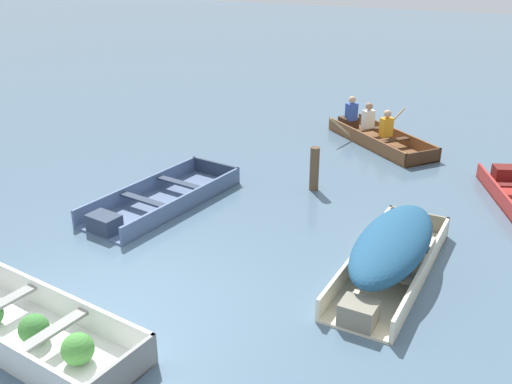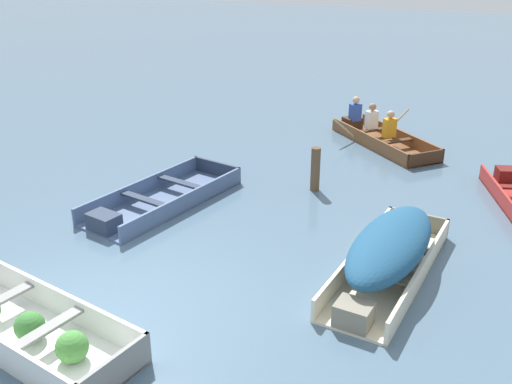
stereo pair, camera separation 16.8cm
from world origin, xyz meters
name	(u,v)px [view 2 (the right image)]	position (x,y,z in m)	size (l,w,h in m)	color
ground_plane	(118,306)	(0.00, 0.00, 0.00)	(80.00, 80.00, 0.00)	slate
dinghy_white_foreground	(20,324)	(-0.63, -1.02, 0.17)	(3.32, 1.40, 0.42)	white
skiff_slate_blue_near_moored	(158,200)	(-1.44, 2.82, 0.11)	(1.56, 3.31, 0.33)	#475B7F
skiff_cream_mid_moored	(390,250)	(2.93, 2.39, 0.43)	(1.09, 3.20, 0.76)	beige
rowboat_wooden_brown_with_crew	(378,134)	(1.03, 8.27, 0.21)	(3.04, 2.70, 0.89)	brown
mooring_post	(315,169)	(0.80, 4.83, 0.43)	(0.18, 0.18, 0.86)	brown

